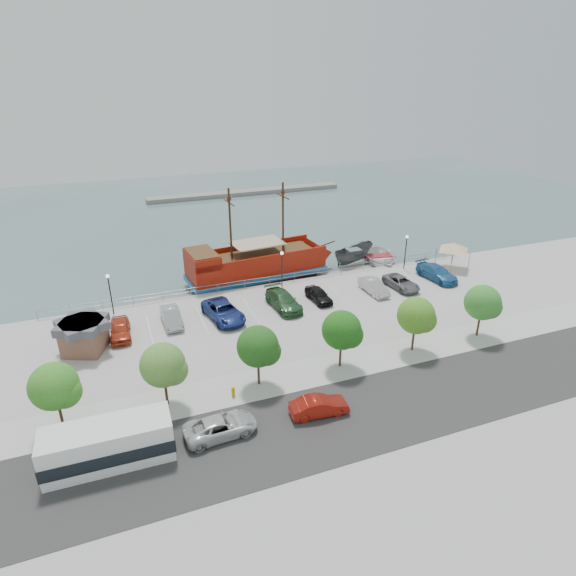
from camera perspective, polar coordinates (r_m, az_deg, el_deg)
name	(u,v)px	position (r m, az deg, el deg)	size (l,w,h in m)	color
ground	(304,321)	(49.08, 1.93, -3.92)	(160.00, 160.00, 0.00)	#436261
land_slab	(430,460)	(34.07, 16.46, -18.99)	(100.00, 58.00, 1.20)	#A8A8A6
street	(389,406)	(36.69, 11.89, -13.57)	(100.00, 8.00, 0.04)	#353333
sidewalk	(351,363)	(40.83, 7.42, -8.86)	(100.00, 4.00, 0.05)	#B7B7B7
seawall_railing	(278,279)	(54.96, -1.18, 1.09)	(50.00, 0.06, 1.00)	gray
far_shore	(246,192)	(101.13, -4.98, 11.22)	(40.00, 3.00, 0.80)	gray
pirate_ship	(267,263)	(58.23, -2.50, 2.97)	(19.38, 7.01, 12.09)	#951708
patrol_boat	(353,257)	(63.05, 7.75, 3.70)	(2.40, 6.38, 2.47)	#4D5052
speedboat	(378,258)	(64.30, 10.67, 3.53)	(5.71, 7.99, 1.66)	white
dock_west	(166,302)	(54.30, -14.28, -1.57)	(6.57, 1.88, 0.38)	gray
dock_mid	(344,274)	(60.10, 6.68, 1.66)	(7.62, 2.18, 0.44)	gray
dock_east	(392,267)	(63.40, 12.20, 2.46)	(6.30, 1.80, 0.36)	slate
shed	(84,335)	(45.02, -23.05, -5.15)	(4.63, 4.63, 2.90)	brown
canopy_tent	(455,243)	(61.75, 19.14, 5.07)	(4.70, 4.70, 3.73)	slate
street_van	(221,426)	(33.54, -8.00, -15.93)	(2.27, 4.92, 1.37)	silver
street_sedan	(319,406)	(34.94, 3.71, -13.80)	(1.46, 4.18, 1.38)	#9E1A0F
shuttle_bus	(108,445)	(32.87, -20.51, -17.03)	(7.84, 2.90, 2.74)	white
fire_hydrant	(233,391)	(36.86, -6.52, -12.08)	(0.28, 0.28, 0.82)	#D88E02
lamp_post_left	(109,287)	(50.15, -20.41, 0.10)	(0.36, 0.36, 4.28)	black
lamp_post_mid	(282,263)	(52.92, -0.73, 2.97)	(0.36, 0.36, 4.28)	black
lamp_post_right	(406,246)	(59.98, 13.82, 4.87)	(0.36, 0.36, 4.28)	black
tree_a	(57,388)	(35.57, -25.74, -10.59)	(3.30, 3.20, 5.00)	#473321
tree_b	(165,366)	(35.29, -14.36, -8.98)	(3.30, 3.20, 5.00)	#473321
tree_c	(260,348)	(36.38, -3.34, -7.07)	(3.30, 3.20, 5.00)	#473321
tree_d	(344,331)	(38.72, 6.61, -5.11)	(3.30, 3.20, 5.00)	#473321
tree_e	(418,317)	(42.11, 15.14, -3.30)	(3.30, 3.20, 5.00)	#473321
tree_f	(484,304)	(46.32, 22.24, -1.72)	(3.30, 3.20, 5.00)	#473321
parked_car_a	(120,329)	(46.52, -19.28, -4.64)	(1.80, 4.47, 1.52)	#B9391D
parked_car_b	(171,317)	(47.42, -13.64, -3.33)	(1.60, 4.58, 1.51)	#A5A6AA
parked_car_c	(223,311)	(47.37, -7.67, -2.77)	(2.72, 5.90, 1.64)	navy
parked_car_d	(283,301)	(49.11, -0.54, -1.51)	(2.29, 5.63, 1.63)	#2C5A31
parked_car_e	(319,295)	(50.74, 3.65, -0.81)	(1.66, 4.13, 1.41)	black
parked_car_f	(374,286)	(53.37, 10.13, 0.19)	(1.56, 4.47, 1.47)	beige
parked_car_g	(401,283)	(55.09, 13.28, 0.61)	(2.21, 4.78, 1.33)	slate
parked_car_h	(437,273)	(58.53, 17.22, 1.74)	(2.27, 5.58, 1.62)	#2968A3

